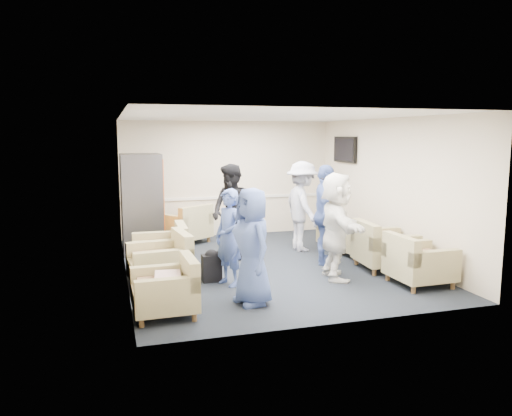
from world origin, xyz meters
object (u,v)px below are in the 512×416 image
object	(u,v)px
person_back_left	(232,212)
vending_machine	(142,203)
armchair_corner	(187,227)
person_mid_left	(229,237)
armchair_right_near	(417,264)
armchair_right_far	(340,234)
person_back_right	(302,206)
armchair_left_far	(163,253)
armchair_right_midnear	(382,249)
armchair_left_near	(169,291)
person_mid_right	(325,215)
person_front_right	(336,226)
person_front_left	(252,246)
armchair_right_midfar	(356,240)
armchair_left_mid	(163,264)

from	to	relation	value
person_back_left	vending_machine	bearing A→B (deg)	-151.08
armchair_corner	person_mid_left	bearing A→B (deg)	59.35
armchair_right_near	armchair_corner	bearing A→B (deg)	35.02
armchair_right_far	person_back_right	size ratio (longest dim) A/B	0.47
armchair_left_far	armchair_right_midnear	world-z (taller)	armchair_right_midnear
armchair_left_near	person_mid_left	world-z (taller)	person_mid_left
person_mid_right	person_mid_left	bearing A→B (deg)	133.82
person_mid_left	person_front_right	distance (m)	1.79
armchair_left_near	person_front_left	bearing A→B (deg)	94.60
armchair_corner	vending_machine	world-z (taller)	vending_machine
person_front_left	armchair_right_midnear	bearing A→B (deg)	100.65
vending_machine	person_front_left	bearing A→B (deg)	-71.37
person_front_left	armchair_right_midfar	bearing A→B (deg)	116.47
armchair_right_midfar	vending_machine	bearing A→B (deg)	59.19
person_mid_right	person_front_right	distance (m)	0.96
armchair_left_near	vending_machine	distance (m)	3.91
armchair_corner	person_mid_right	xyz separation A→B (m)	(2.17, -2.55, 0.56)
armchair_left_near	armchair_right_midfar	distance (m)	4.58
armchair_right_far	armchair_right_near	bearing A→B (deg)	176.45
armchair_left_far	armchair_right_far	bearing A→B (deg)	104.77
person_front_left	person_back_right	xyz separation A→B (m)	(1.91, 2.89, 0.09)
person_mid_left	armchair_right_midfar	bearing A→B (deg)	87.22
armchair_right_midnear	person_back_left	size ratio (longest dim) A/B	0.54
armchair_left_far	person_back_left	xyz separation A→B (m)	(1.39, 0.68, 0.56)
person_front_left	person_front_right	distance (m)	1.87
vending_machine	person_back_left	world-z (taller)	vending_machine
person_mid_left	armchair_left_far	bearing A→B (deg)	-162.02
armchair_left_far	person_front_right	size ratio (longest dim) A/B	0.53
person_back_left	person_back_right	size ratio (longest dim) A/B	0.99
armchair_right_midnear	person_front_right	world-z (taller)	person_front_right
armchair_right_near	armchair_left_mid	bearing A→B (deg)	73.29
armchair_right_midfar	person_front_left	distance (m)	3.56
person_front_left	person_mid_left	world-z (taller)	person_front_left
person_front_right	person_front_left	bearing A→B (deg)	126.93
person_mid_left	person_back_right	bearing A→B (deg)	108.16
person_back_left	armchair_left_near	bearing A→B (deg)	-55.98
armchair_left_near	person_front_right	xyz separation A→B (m)	(2.87, 0.94, 0.56)
armchair_right_midfar	armchair_left_far	bearing A→B (deg)	83.66
armchair_right_midnear	person_front_left	distance (m)	2.98
armchair_right_far	person_back_right	world-z (taller)	person_back_right
armchair_right_near	armchair_right_midnear	world-z (taller)	armchair_right_midnear
armchair_right_midnear	person_mid_left	xyz separation A→B (m)	(-2.83, -0.15, 0.41)
armchair_right_midnear	person_front_left	bearing A→B (deg)	116.49
person_back_right	person_front_left	bearing A→B (deg)	144.65
armchair_left_mid	person_front_left	bearing A→B (deg)	36.91
armchair_left_near	person_back_left	bearing A→B (deg)	149.31
person_mid_left	armchair_right_midnear	bearing A→B (deg)	67.50
armchair_left_mid	person_back_right	size ratio (longest dim) A/B	0.54
armchair_right_near	person_mid_left	xyz separation A→B (m)	(-2.86, 0.86, 0.42)
armchair_left_far	armchair_right_far	xyz separation A→B (m)	(3.74, 0.81, -0.04)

